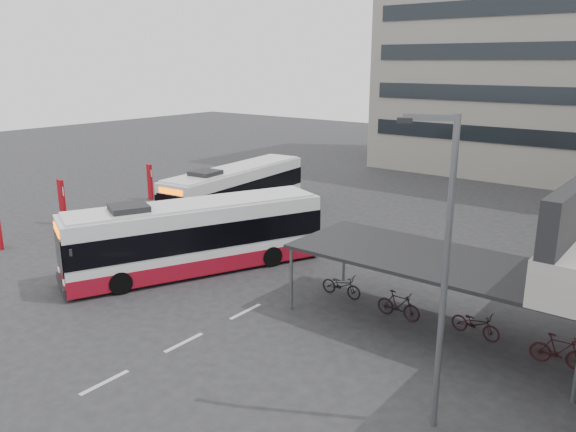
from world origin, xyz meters
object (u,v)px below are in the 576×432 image
Objects in this scene: bus_teal at (236,192)px; lamp_post at (442,259)px; bus_main at (196,237)px; pedestrian at (227,232)px.

lamp_post is (17.39, -11.51, 2.97)m from bus_teal.
bus_teal is (-4.69, 7.58, -0.05)m from bus_main.
bus_main reaches higher than bus_teal.
pedestrian is at bearing -56.54° from bus_teal.
bus_teal is at bearing 145.87° from bus_main.
bus_teal is 1.41× the size of lamp_post.
lamp_post is (13.45, -6.64, 3.51)m from pedestrian.
lamp_post reaches higher than pedestrian.
bus_main reaches higher than pedestrian.
bus_main is 5.98× the size of pedestrian.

